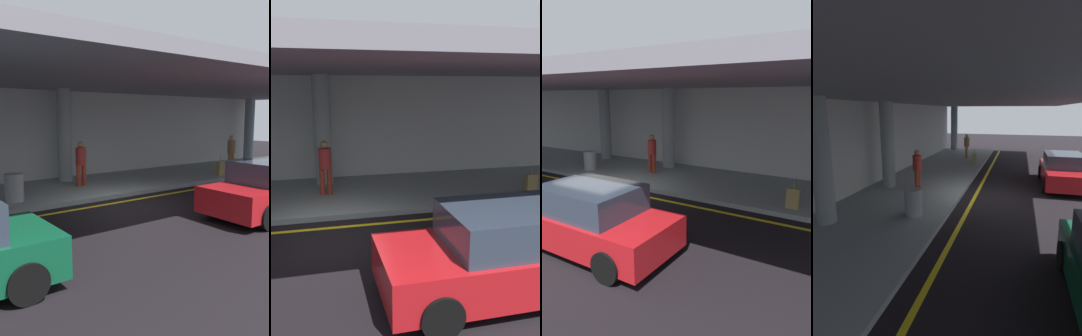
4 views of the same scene
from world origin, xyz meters
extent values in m
plane|color=black|center=(0.00, 0.00, 0.00)|extent=(60.00, 60.00, 0.00)
cube|color=gray|center=(0.00, 3.10, 0.07)|extent=(26.00, 4.20, 0.15)
cube|color=yellow|center=(0.00, 0.50, 0.00)|extent=(26.00, 0.14, 0.01)
cylinder|color=gray|center=(-4.00, 4.31, 1.97)|extent=(0.56, 0.56, 3.65)
cylinder|color=gray|center=(0.00, 4.31, 1.97)|extent=(0.56, 0.56, 3.65)
cylinder|color=gray|center=(12.00, 4.31, 1.97)|extent=(0.56, 0.56, 3.65)
cube|color=gray|center=(0.00, 2.60, 3.95)|extent=(28.00, 13.20, 0.30)
cube|color=#B5B7B4|center=(0.00, 5.35, 1.90)|extent=(26.00, 0.30, 3.80)
cylinder|color=black|center=(-4.55, -2.18, 0.32)|extent=(0.64, 0.22, 0.64)
cube|color=#B4161B|center=(2.65, -3.12, 0.55)|extent=(4.10, 1.80, 0.70)
cube|color=#2D3847|center=(2.75, -3.12, 1.20)|extent=(2.10, 1.60, 0.60)
cylinder|color=black|center=(4.00, -2.27, 0.32)|extent=(0.64, 0.22, 0.64)
cylinder|color=black|center=(4.00, -3.97, 0.32)|extent=(0.64, 0.22, 0.64)
cylinder|color=black|center=(1.30, -2.27, 0.32)|extent=(0.64, 0.22, 0.64)
cylinder|color=#955933|center=(7.91, 2.43, 0.56)|extent=(0.16, 0.16, 0.82)
cylinder|color=#93584F|center=(8.13, 2.43, 0.56)|extent=(0.16, 0.16, 0.82)
cylinder|color=olive|center=(8.02, 2.43, 1.28)|extent=(0.38, 0.38, 0.62)
sphere|color=tan|center=(8.02, 2.43, 1.71)|extent=(0.24, 0.24, 0.24)
cylinder|color=maroon|center=(-0.11, 2.98, 0.56)|extent=(0.16, 0.16, 0.82)
cylinder|color=maroon|center=(0.11, 2.98, 0.56)|extent=(0.16, 0.16, 0.82)
cylinder|color=maroon|center=(0.00, 2.98, 1.28)|extent=(0.38, 0.38, 0.62)
sphere|color=#8C6647|center=(0.00, 2.98, 1.71)|extent=(0.24, 0.24, 0.24)
cube|color=olive|center=(6.19, 1.56, 0.46)|extent=(0.36, 0.22, 0.62)
cylinder|color=slate|center=(6.19, 1.56, 0.91)|extent=(0.02, 0.02, 0.28)
cylinder|color=gray|center=(-2.81, 2.02, 0.57)|extent=(0.56, 0.56, 0.85)
camera|label=1|loc=(-6.21, -8.72, 2.70)|focal=38.03mm
camera|label=2|loc=(-0.27, -8.20, 3.40)|focal=39.28mm
camera|label=3|loc=(7.81, -7.70, 3.40)|focal=32.96mm
camera|label=4|loc=(-10.24, -1.11, 3.40)|focal=28.44mm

